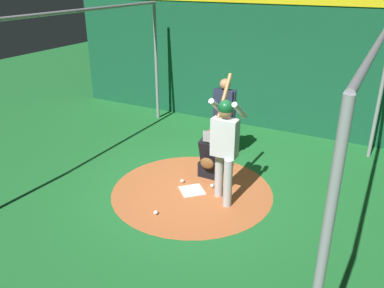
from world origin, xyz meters
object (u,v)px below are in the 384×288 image
object	(u,v)px
home_plate	(192,190)
baseball_2	(212,186)
batter	(225,141)
baseball_0	(156,213)
baseball_1	(182,181)
catcher	(211,158)
umpire	(224,115)

from	to	relation	value
home_plate	baseball_2	xyz separation A→B (m)	(-0.28, 0.28, 0.03)
batter	baseball_0	distance (m)	1.66
batter	baseball_1	distance (m)	1.45
batter	catcher	world-z (taller)	batter
batter	umpire	xyz separation A→B (m)	(-1.58, -0.70, -0.14)
baseball_2	home_plate	bearing A→B (deg)	-44.01
batter	catcher	distance (m)	1.20
home_plate	umpire	distance (m)	1.85
baseball_1	baseball_2	world-z (taller)	same
home_plate	baseball_0	world-z (taller)	baseball_0
batter	baseball_1	world-z (taller)	batter
home_plate	baseball_0	distance (m)	0.99
baseball_2	catcher	bearing A→B (deg)	-150.66
catcher	baseball_1	bearing A→B (deg)	-33.22
baseball_2	baseball_1	bearing A→B (deg)	-80.12
catcher	baseball_2	world-z (taller)	catcher
batter	baseball_0	xyz separation A→B (m)	(0.95, -0.80, -1.09)
baseball_0	home_plate	bearing A→B (deg)	170.05
baseball_1	home_plate	bearing A→B (deg)	59.44
catcher	baseball_0	distance (m)	1.73
home_plate	baseball_2	size ratio (longest dim) A/B	5.68
batter	baseball_2	world-z (taller)	batter
home_plate	umpire	bearing A→B (deg)	-177.42
home_plate	baseball_2	bearing A→B (deg)	135.99
home_plate	baseball_1	bearing A→B (deg)	-120.56
umpire	baseball_0	world-z (taller)	umpire
umpire	home_plate	bearing A→B (deg)	2.58
batter	baseball_0	size ratio (longest dim) A/B	29.45
home_plate	batter	world-z (taller)	batter
home_plate	baseball_2	world-z (taller)	baseball_2
baseball_0	baseball_1	size ratio (longest dim) A/B	1.00
baseball_0	baseball_1	bearing A→B (deg)	-173.12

